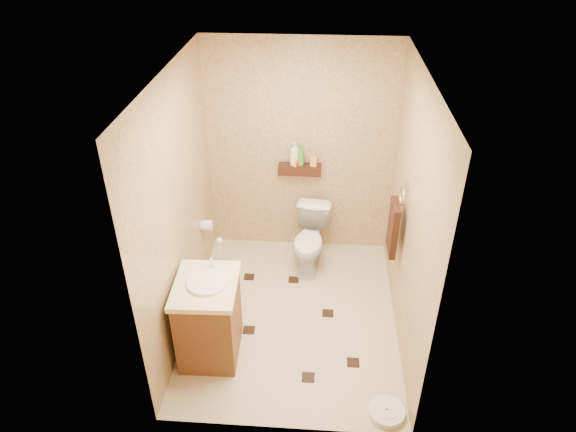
{
  "coord_description": "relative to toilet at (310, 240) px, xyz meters",
  "views": [
    {
      "loc": [
        0.22,
        -3.73,
        3.54
      ],
      "look_at": [
        -0.06,
        0.25,
        1.01
      ],
      "focal_mm": 32.0,
      "sensor_mm": 36.0,
      "label": 1
    }
  ],
  "objects": [
    {
      "name": "wall_right",
      "position": [
        0.86,
        -0.83,
        0.87
      ],
      "size": [
        0.04,
        2.5,
        2.4
      ],
      "primitive_type": "cube",
      "color": "tan",
      "rests_on": "ground"
    },
    {
      "name": "ground",
      "position": [
        -0.14,
        -0.83,
        -0.33
      ],
      "size": [
        2.5,
        2.5,
        0.0
      ],
      "primitive_type": "plane",
      "color": "beige",
      "rests_on": "ground"
    },
    {
      "name": "bottle_c",
      "position": [
        -0.17,
        0.34,
        0.81
      ],
      "size": [
        0.14,
        0.14,
        0.14
      ],
      "primitive_type": "imported",
      "rotation": [
        0.0,
        0.0,
        4.4
      ],
      "color": "red",
      "rests_on": "wall_shelf"
    },
    {
      "name": "toilet",
      "position": [
        0.0,
        0.0,
        0.0
      ],
      "size": [
        0.45,
        0.69,
        0.67
      ],
      "primitive_type": "imported",
      "rotation": [
        0.0,
        0.0,
        -0.12
      ],
      "color": "white",
      "rests_on": "ground"
    },
    {
      "name": "bottle_b",
      "position": [
        -0.19,
        0.34,
        0.82
      ],
      "size": [
        0.11,
        0.11,
        0.17
      ],
      "primitive_type": "imported",
      "rotation": [
        0.0,
        0.0,
        4.09
      ],
      "color": "#F5FF35",
      "rests_on": "wall_shelf"
    },
    {
      "name": "wall_left",
      "position": [
        -1.14,
        -0.83,
        0.87
      ],
      "size": [
        0.04,
        2.5,
        2.4
      ],
      "primitive_type": "cube",
      "color": "tan",
      "rests_on": "ground"
    },
    {
      "name": "towel_ring",
      "position": [
        0.78,
        -0.58,
        0.61
      ],
      "size": [
        0.12,
        0.3,
        0.76
      ],
      "color": "silver",
      "rests_on": "wall_right"
    },
    {
      "name": "vanity",
      "position": [
        -0.84,
        -1.33,
        0.07
      ],
      "size": [
        0.55,
        0.66,
        0.9
      ],
      "rotation": [
        0.0,
        0.0,
        0.03
      ],
      "color": "brown",
      "rests_on": "ground"
    },
    {
      "name": "wall_shelf",
      "position": [
        -0.14,
        0.34,
        0.69
      ],
      "size": [
        0.46,
        0.14,
        0.1
      ],
      "primitive_type": "cube",
      "color": "#37190F",
      "rests_on": "wall_back"
    },
    {
      "name": "bottle_e",
      "position": [
        0.01,
        0.34,
        0.81
      ],
      "size": [
        0.08,
        0.08,
        0.15
      ],
      "primitive_type": "imported",
      "rotation": [
        0.0,
        0.0,
        6.08
      ],
      "color": "#E0924A",
      "rests_on": "wall_shelf"
    },
    {
      "name": "wall_front",
      "position": [
        -0.14,
        -2.08,
        0.87
      ],
      "size": [
        2.0,
        0.04,
        2.4
      ],
      "primitive_type": "cube",
      "color": "tan",
      "rests_on": "ground"
    },
    {
      "name": "bathroom_scale",
      "position": [
        0.68,
        -1.9,
        -0.31
      ],
      "size": [
        0.35,
        0.35,
        0.06
      ],
      "rotation": [
        0.0,
        0.0,
        0.23
      ],
      "color": "white",
      "rests_on": "ground"
    },
    {
      "name": "bottle_a",
      "position": [
        -0.19,
        0.34,
        0.87
      ],
      "size": [
        0.14,
        0.14,
        0.27
      ],
      "primitive_type": "imported",
      "rotation": [
        0.0,
        0.0,
        5.63
      ],
      "color": "silver",
      "rests_on": "wall_shelf"
    },
    {
      "name": "wall_back",
      "position": [
        -0.14,
        0.42,
        0.87
      ],
      "size": [
        2.0,
        0.04,
        2.4
      ],
      "primitive_type": "cube",
      "color": "tan",
      "rests_on": "ground"
    },
    {
      "name": "floor_accents",
      "position": [
        -0.11,
        -0.89,
        -0.33
      ],
      "size": [
        1.19,
        1.43,
        0.01
      ],
      "color": "black",
      "rests_on": "ground"
    },
    {
      "name": "toilet_brush",
      "position": [
        -0.96,
        -0.19,
        -0.18
      ],
      "size": [
        0.1,
        0.1,
        0.45
      ],
      "color": "#175F5F",
      "rests_on": "ground"
    },
    {
      "name": "bottle_d",
      "position": [
        -0.14,
        0.34,
        0.86
      ],
      "size": [
        0.1,
        0.1,
        0.24
      ],
      "primitive_type": "imported",
      "rotation": [
        0.0,
        0.0,
        4.84
      ],
      "color": "#3A9030",
      "rests_on": "wall_shelf"
    },
    {
      "name": "toilet_paper",
      "position": [
        -1.08,
        -0.18,
        0.27
      ],
      "size": [
        0.12,
        0.11,
        0.12
      ],
      "color": "white",
      "rests_on": "wall_left"
    },
    {
      "name": "ceiling",
      "position": [
        -0.14,
        -0.83,
        2.07
      ],
      "size": [
        2.0,
        2.5,
        0.02
      ],
      "primitive_type": "cube",
      "color": "silver",
      "rests_on": "wall_back"
    }
  ]
}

